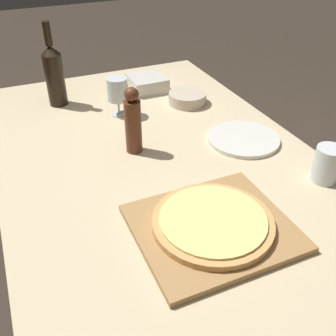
# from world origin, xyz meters

# --- Properties ---
(ground_plane) EXTENTS (12.00, 12.00, 0.00)m
(ground_plane) POSITION_xyz_m (0.00, 0.00, 0.00)
(ground_plane) COLOR #382D23
(dining_table) EXTENTS (0.99, 1.64, 0.75)m
(dining_table) POSITION_xyz_m (0.00, 0.00, 0.67)
(dining_table) COLOR #CCB78E
(dining_table) RESTS_ON ground_plane
(cutting_board) EXTENTS (0.38, 0.34, 0.02)m
(cutting_board) POSITION_xyz_m (-0.01, -0.34, 0.76)
(cutting_board) COLOR #A87A47
(cutting_board) RESTS_ON dining_table
(pizza) EXTENTS (0.30, 0.30, 0.02)m
(pizza) POSITION_xyz_m (-0.01, -0.34, 0.78)
(pizza) COLOR tan
(pizza) RESTS_ON cutting_board
(wine_bottle) EXTENTS (0.07, 0.07, 0.33)m
(wine_bottle) POSITION_xyz_m (-0.22, 0.56, 0.88)
(wine_bottle) COLOR black
(wine_bottle) RESTS_ON dining_table
(pepper_mill) EXTENTS (0.05, 0.05, 0.22)m
(pepper_mill) POSITION_xyz_m (-0.06, 0.10, 0.86)
(pepper_mill) COLOR #5B2D19
(pepper_mill) RESTS_ON dining_table
(wine_glass) EXTENTS (0.08, 0.08, 0.15)m
(wine_glass) POSITION_xyz_m (-0.02, 0.37, 0.85)
(wine_glass) COLOR silver
(wine_glass) RESTS_ON dining_table
(small_bowl) EXTENTS (0.15, 0.15, 0.04)m
(small_bowl) POSITION_xyz_m (0.26, 0.36, 0.77)
(small_bowl) COLOR beige
(small_bowl) RESTS_ON dining_table
(drinking_tumbler) EXTENTS (0.08, 0.08, 0.11)m
(drinking_tumbler) POSITION_xyz_m (0.40, -0.28, 0.81)
(drinking_tumbler) COLOR silver
(drinking_tumbler) RESTS_ON dining_table
(dinner_plate) EXTENTS (0.25, 0.25, 0.01)m
(dinner_plate) POSITION_xyz_m (0.31, 0.01, 0.76)
(dinner_plate) COLOR silver
(dinner_plate) RESTS_ON dining_table
(food_container) EXTENTS (0.15, 0.15, 0.06)m
(food_container) POSITION_xyz_m (0.17, 0.55, 0.78)
(food_container) COLOR beige
(food_container) RESTS_ON dining_table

